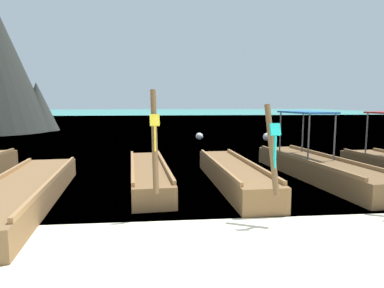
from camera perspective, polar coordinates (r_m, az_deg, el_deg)
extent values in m
plane|color=beige|center=(5.31, 4.58, -20.04)|extent=(120.00, 120.00, 0.00)
plane|color=#2DB29E|center=(66.71, -4.96, 4.94)|extent=(120.00, 120.00, 0.00)
cube|color=brown|center=(9.03, -26.56, -7.44)|extent=(1.95, 6.57, 0.54)
cube|color=#9F7246|center=(8.80, -22.57, -5.44)|extent=(0.60, 5.94, 0.10)
cube|color=brown|center=(10.16, -7.38, -5.20)|extent=(1.45, 5.48, 0.54)
cube|color=#996C3F|center=(10.09, -10.08, -3.49)|extent=(0.48, 4.97, 0.10)
cube|color=#996C3F|center=(10.13, -4.75, -3.36)|extent=(0.48, 4.97, 0.10)
cylinder|color=brown|center=(7.14, -6.37, 0.55)|extent=(0.17, 0.70, 2.18)
cube|color=yellow|center=(6.98, -6.36, 4.06)|extent=(0.21, 0.14, 0.25)
cube|color=yellow|center=(6.99, -6.30, 0.91)|extent=(0.04, 0.08, 0.53)
cube|color=brown|center=(9.96, 7.00, -5.25)|extent=(1.28, 5.62, 0.61)
cube|color=#996C3F|center=(9.77, 4.22, -3.34)|extent=(0.27, 5.13, 0.10)
cube|color=#996C3F|center=(10.02, 9.77, -3.16)|extent=(0.27, 5.13, 0.10)
cylinder|color=brown|center=(6.97, 13.39, -0.79)|extent=(0.15, 0.77, 1.80)
cube|color=#1ECCBC|center=(6.79, 13.94, 2.41)|extent=(0.21, 0.15, 0.25)
cube|color=#1ECCBC|center=(6.82, 13.89, -1.33)|extent=(0.03, 0.08, 0.65)
cube|color=brown|center=(11.47, 20.50, -4.03)|extent=(1.93, 6.52, 0.60)
cube|color=brown|center=(11.11, 17.94, -2.44)|extent=(0.68, 5.89, 0.10)
cube|color=brown|center=(11.74, 23.07, -2.16)|extent=(0.68, 5.89, 0.10)
cylinder|color=#4C4C51|center=(10.96, 19.18, 0.98)|extent=(0.05, 0.05, 1.46)
cylinder|color=#4C4C51|center=(11.44, 23.06, 1.04)|extent=(0.05, 0.05, 1.46)
cylinder|color=#4C4C51|center=(12.65, 14.74, 1.89)|extent=(0.05, 0.05, 1.46)
cylinder|color=#4C4C51|center=(13.07, 18.28, 1.93)|extent=(0.05, 0.05, 1.46)
cube|color=#235BA3|center=(11.97, 18.83, 5.12)|extent=(1.30, 2.23, 0.06)
cylinder|color=#4C4C51|center=(13.55, 27.51, 1.48)|extent=(0.05, 0.05, 1.50)
cone|color=#32352F|center=(31.98, -24.77, 5.78)|extent=(3.48, 3.48, 4.14)
sphere|color=white|center=(21.60, 12.62, 1.15)|extent=(0.52, 0.52, 0.52)
sphere|color=white|center=(21.79, 1.25, 1.31)|extent=(0.47, 0.47, 0.47)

